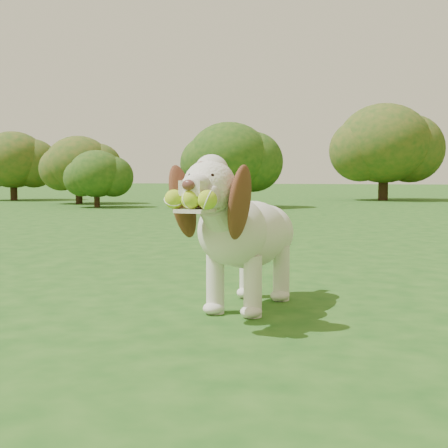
# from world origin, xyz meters

# --- Properties ---
(ground) EXTENTS (80.00, 80.00, 0.00)m
(ground) POSITION_xyz_m (0.00, 0.00, 0.00)
(ground) COLOR #1A4C15
(ground) RESTS_ON ground
(dog) EXTENTS (0.54, 1.21, 0.79)m
(dog) POSITION_xyz_m (0.42, -0.46, 0.42)
(dog) COLOR silver
(dog) RESTS_ON ground
(shrub_a) EXTENTS (1.15, 1.15, 1.19)m
(shrub_a) POSITION_xyz_m (-4.57, 8.48, 0.70)
(shrub_a) COLOR #382314
(shrub_a) RESTS_ON ground
(shrub_e) EXTENTS (1.53, 1.53, 1.59)m
(shrub_e) POSITION_xyz_m (-5.68, 9.87, 0.93)
(shrub_e) COLOR #382314
(shrub_e) RESTS_ON ground
(shrub_g) EXTENTS (1.76, 1.76, 1.82)m
(shrub_g) POSITION_xyz_m (-8.26, 11.25, 1.07)
(shrub_g) COLOR #382314
(shrub_g) RESTS_ON ground
(shrub_i) EXTENTS (2.47, 2.47, 2.56)m
(shrub_i) POSITION_xyz_m (1.30, 13.57, 1.50)
(shrub_i) COLOR #382314
(shrub_i) RESTS_ON ground
(shrub_b) EXTENTS (1.71, 1.71, 1.77)m
(shrub_b) POSITION_xyz_m (-1.87, 9.07, 1.04)
(shrub_b) COLOR #382314
(shrub_b) RESTS_ON ground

